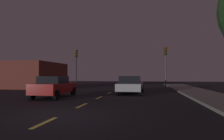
{
  "coord_description": "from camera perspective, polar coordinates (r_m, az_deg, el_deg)",
  "views": [
    {
      "loc": [
        3.22,
        -7.28,
        1.5
      ],
      "look_at": [
        -0.52,
        14.6,
        2.12
      ],
      "focal_mm": 32.65,
      "sensor_mm": 36.0,
      "label": 1
    }
  ],
  "objects": [
    {
      "name": "car_stopped_ahead",
      "position": [
        17.11,
        5.22,
        -4.11
      ],
      "size": [
        2.05,
        4.62,
        1.47
      ],
      "color": "silver",
      "rests_on": "ground_plane"
    },
    {
      "name": "lane_stripe_fifth",
      "position": [
        21.57,
        1.1,
        -5.58
      ],
      "size": [
        0.16,
        1.6,
        0.01
      ],
      "primitive_type": "cube",
      "color": "#EACC4C",
      "rests_on": "ground_plane"
    },
    {
      "name": "storefront_left",
      "position": [
        27.35,
        -19.96,
        -1.35
      ],
      "size": [
        4.62,
        7.91,
        3.15
      ],
      "primitive_type": "cube",
      "color": "maroon",
      "rests_on": "ground_plane"
    },
    {
      "name": "traffic_signal_left",
      "position": [
        24.02,
        -10.05,
        2.45
      ],
      "size": [
        0.32,
        0.38,
        4.52
      ],
      "color": "#2D2D30",
      "rests_on": "ground_plane"
    },
    {
      "name": "lane_stripe_third",
      "position": [
        14.13,
        -3.55,
        -7.67
      ],
      "size": [
        0.16,
        1.6,
        0.01
      ],
      "primitive_type": "cube",
      "color": "#EACC4C",
      "rests_on": "ground_plane"
    },
    {
      "name": "lane_stripe_second",
      "position": [
        10.5,
        -8.38,
        -9.77
      ],
      "size": [
        0.16,
        1.6,
        0.01
      ],
      "primitive_type": "cube",
      "color": "#EACC4C",
      "rests_on": "ground_plane"
    },
    {
      "name": "lane_stripe_nearest",
      "position": [
        7.04,
        -18.31,
        -13.78
      ],
      "size": [
        0.16,
        1.6,
        0.01
      ],
      "primitive_type": "cube",
      "color": "#EACC4C",
      "rests_on": "ground_plane"
    },
    {
      "name": "car_adjacent_lane",
      "position": [
        14.64,
        -15.83,
        -4.45
      ],
      "size": [
        1.89,
        4.24,
        1.46
      ],
      "color": "#B21919",
      "rests_on": "ground_plane"
    },
    {
      "name": "traffic_signal_right",
      "position": [
        22.71,
        14.76,
        2.86
      ],
      "size": [
        0.32,
        0.38,
        4.61
      ],
      "color": "#4C4C51",
      "rests_on": "ground_plane"
    },
    {
      "name": "lane_stripe_seventh",
      "position": [
        29.1,
        3.34,
        -4.55
      ],
      "size": [
        0.16,
        1.6,
        0.01
      ],
      "primitive_type": "cube",
      "color": "#EACC4C",
      "rests_on": "ground_plane"
    },
    {
      "name": "lane_stripe_fourth",
      "position": [
        17.83,
        -0.74,
        -6.41
      ],
      "size": [
        0.16,
        1.6,
        0.01
      ],
      "primitive_type": "cube",
      "color": "#EACC4C",
      "rests_on": "ground_plane"
    },
    {
      "name": "sidewalk_curb_right",
      "position": [
        14.97,
        26.47,
        -6.89
      ],
      "size": [
        3.0,
        40.0,
        0.15
      ],
      "primitive_type": "cube",
      "color": "gray",
      "rests_on": "ground_plane"
    },
    {
      "name": "ground_plane",
      "position": [
        14.71,
        -3.01,
        -7.45
      ],
      "size": [
        80.0,
        80.0,
        0.0
      ],
      "primitive_type": "plane",
      "color": "black"
    },
    {
      "name": "lane_stripe_sixth",
      "position": [
        25.33,
        2.39,
        -4.99
      ],
      "size": [
        0.16,
        1.6,
        0.01
      ],
      "primitive_type": "cube",
      "color": "#EACC4C",
      "rests_on": "ground_plane"
    }
  ]
}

